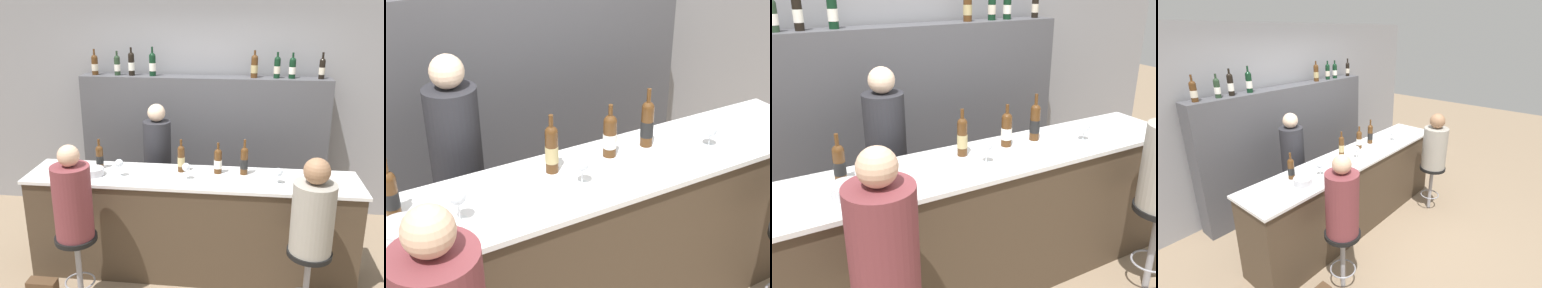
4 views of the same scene
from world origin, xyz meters
The scene contains 25 objects.
ground_plane centered at (0.00, 0.00, 0.00)m, with size 16.00×16.00×0.00m, color #8C755B.
wall_back centered at (0.00, 1.76, 1.30)m, with size 6.40×0.05×2.60m.
bar_counter centered at (0.00, 0.29, 0.51)m, with size 3.10×0.61×1.01m.
back_bar_cabinet centered at (0.00, 1.54, 0.87)m, with size 2.91×0.28×1.75m.
wine_bottle_counter_0 centered at (-0.91, 0.40, 1.13)m, with size 0.07×0.07×0.30m.
wine_bottle_counter_1 centered at (-0.11, 0.40, 1.15)m, with size 0.07×0.07×0.32m.
wine_bottle_counter_2 centered at (0.24, 0.40, 1.14)m, with size 0.08×0.08×0.30m.
wine_bottle_counter_3 centered at (0.49, 0.40, 1.15)m, with size 0.07×0.07×0.34m.
wine_bottle_backbar_0 centered at (-1.30, 1.54, 1.87)m, with size 0.08×0.08×0.30m.
wine_bottle_backbar_1 centered at (-1.03, 1.54, 1.87)m, with size 0.07×0.07×0.28m.
wine_bottle_backbar_2 centered at (-0.85, 1.54, 1.88)m, with size 0.07×0.07×0.33m.
wine_bottle_backbar_3 centered at (-0.60, 1.54, 1.88)m, with size 0.08×0.08×0.33m.
wine_bottle_backbar_4 centered at (0.57, 1.54, 1.88)m, with size 0.08×0.08×0.31m.
wine_bottle_backbar_5 centered at (0.83, 1.54, 1.87)m, with size 0.07×0.07×0.29m.
wine_bottle_backbar_6 centered at (1.00, 1.54, 1.87)m, with size 0.08×0.08×0.29m.
wine_bottle_backbar_7 centered at (1.32, 1.54, 1.87)m, with size 0.07×0.07×0.30m.
wine_glass_0 centered at (-0.67, 0.22, 1.13)m, with size 0.08×0.08×0.17m.
wine_glass_1 centered at (-0.04, 0.22, 1.12)m, with size 0.08×0.08×0.16m.
wine_glass_2 centered at (0.79, 0.22, 1.11)m, with size 0.08×0.08×0.14m.
metal_bowl centered at (-0.92, 0.22, 1.05)m, with size 0.20×0.20×0.07m.
bar_stool_left centered at (-0.91, -0.32, 0.52)m, with size 0.36×0.36×0.67m.
guest_seated_left centered at (-0.91, -0.32, 1.02)m, with size 0.32×0.32×0.81m.
bar_stool_right centered at (1.02, -0.32, 0.52)m, with size 0.36×0.36×0.67m.
guest_seated_right centered at (1.02, -0.32, 1.01)m, with size 0.33×0.33×0.78m.
bartender centered at (-0.45, 0.95, 0.72)m, with size 0.30×0.30×1.54m.
Camera 4 is at (-2.69, -1.93, 2.51)m, focal length 28.00 mm.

